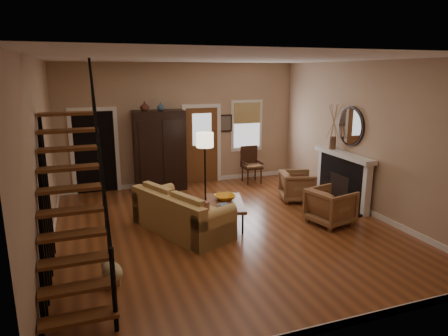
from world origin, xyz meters
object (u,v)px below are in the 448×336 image
object	(u,v)px
floor_lamp	(205,170)
coffee_table	(225,213)
armchair_left	(331,206)
armoire	(160,151)
sofa	(182,212)
armchair_right	(297,186)
side_chair	(252,165)

from	to	relation	value
floor_lamp	coffee_table	bearing A→B (deg)	-88.41
armchair_left	coffee_table	bearing A→B (deg)	57.91
armoire	coffee_table	bearing A→B (deg)	-75.37
sofa	armchair_left	xyz separation A→B (m)	(2.98, -0.64, -0.03)
armoire	floor_lamp	xyz separation A→B (m)	(0.73, -1.66, -0.19)
armchair_right	floor_lamp	size ratio (longest dim) A/B	0.46
armoire	floor_lamp	size ratio (longest dim) A/B	1.22
coffee_table	sofa	bearing A→B (deg)	-176.09
armchair_left	side_chair	xyz separation A→B (m)	(-0.27, 3.42, 0.14)
coffee_table	side_chair	bearing A→B (deg)	56.71
sofa	armchair_left	size ratio (longest dim) A/B	2.62
coffee_table	armchair_left	world-z (taller)	armchair_left
armoire	armchair_left	world-z (taller)	armoire
floor_lamp	side_chair	bearing A→B (deg)	38.79
armchair_left	armchair_right	world-z (taller)	armchair_left
coffee_table	side_chair	size ratio (longest dim) A/B	1.22
armchair_left	side_chair	bearing A→B (deg)	-8.84
coffee_table	armchair_left	xyz separation A→B (m)	(2.06, -0.70, 0.13)
sofa	armchair_right	bearing A→B (deg)	-7.00
sofa	side_chair	xyz separation A→B (m)	(2.71, 2.78, 0.11)
armchair_left	armchair_right	xyz separation A→B (m)	(0.12, 1.57, -0.01)
armoire	armchair_right	xyz separation A→B (m)	(2.94, -2.05, -0.69)
armoire	armchair_left	bearing A→B (deg)	-52.10
armoire	armchair_right	size ratio (longest dim) A/B	2.67
armoire	coffee_table	distance (m)	3.13
coffee_table	floor_lamp	xyz separation A→B (m)	(-0.03, 1.26, 0.62)
sofa	floor_lamp	world-z (taller)	floor_lamp
floor_lamp	sofa	bearing A→B (deg)	-123.94
coffee_table	side_chair	world-z (taller)	side_chair
side_chair	armchair_right	bearing A→B (deg)	-78.06
armoire	sofa	world-z (taller)	armoire
armoire	armchair_left	xyz separation A→B (m)	(2.82, -3.62, -0.68)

